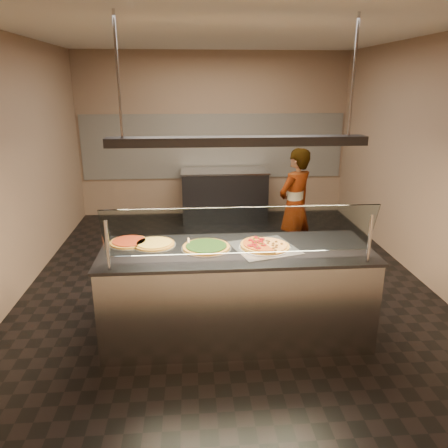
{
  "coord_description": "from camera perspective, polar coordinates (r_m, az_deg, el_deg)",
  "views": [
    {
      "loc": [
        -0.43,
        -5.27,
        2.44
      ],
      "look_at": [
        -0.1,
        -0.9,
        1.02
      ],
      "focal_mm": 35.0,
      "sensor_mm": 36.0,
      "label": 1
    }
  ],
  "objects": [
    {
      "name": "sneeze_guard",
      "position": [
        3.75,
        2.23,
        -0.97
      ],
      "size": [
        2.35,
        0.18,
        0.54
      ],
      "color": "#B7B7BC",
      "rests_on": "serving_counter"
    },
    {
      "name": "half_pizza_pepperoni",
      "position": [
        4.19,
        3.82,
        -2.73
      ],
      "size": [
        0.35,
        0.51,
        0.05
      ],
      "color": "#9F6621",
      "rests_on": "perforated_tray"
    },
    {
      "name": "wall_right",
      "position": [
        6.11,
        24.74,
        7.47
      ],
      "size": [
        0.02,
        6.0,
        3.0
      ],
      "primitive_type": "cube",
      "color": "#997C62",
      "rests_on": "ground"
    },
    {
      "name": "lamp_rod_right",
      "position": [
        4.11,
        16.58,
        18.02
      ],
      "size": [
        0.02,
        0.02,
        1.01
      ],
      "primitive_type": "cylinder",
      "color": "#B7B7BC",
      "rests_on": "ceiling"
    },
    {
      "name": "tile_band",
      "position": [
        8.34,
        -1.37,
        10.09
      ],
      "size": [
        4.9,
        0.02,
        1.2
      ],
      "primitive_type": "cube",
      "color": "silver",
      "rests_on": "wall_back"
    },
    {
      "name": "ceiling",
      "position": [
        5.32,
        0.37,
        24.11
      ],
      "size": [
        5.0,
        6.0,
        0.02
      ],
      "primitive_type": "cube",
      "color": "silver",
      "rests_on": "wall_back"
    },
    {
      "name": "perforated_tray",
      "position": [
        4.21,
        5.32,
        -3.04
      ],
      "size": [
        0.7,
        0.7,
        0.01
      ],
      "color": "silver",
      "rests_on": "serving_counter"
    },
    {
      "name": "heat_lamp_housing",
      "position": [
        3.91,
        1.78,
        10.76
      ],
      "size": [
        2.3,
        0.18,
        0.08
      ],
      "primitive_type": "cube",
      "color": "#2F2F34",
      "rests_on": "ceiling"
    },
    {
      "name": "pizza_cheese",
      "position": [
        4.32,
        -9.08,
        -2.54
      ],
      "size": [
        0.42,
        0.42,
        0.03
      ],
      "color": "silver",
      "rests_on": "serving_counter"
    },
    {
      "name": "ground",
      "position": [
        5.83,
        0.31,
        -6.92
      ],
      "size": [
        5.0,
        6.0,
        0.02
      ],
      "primitive_type": "cube",
      "color": "black",
      "rests_on": "ground"
    },
    {
      "name": "lamp_rod_left",
      "position": [
        3.91,
        -13.69,
        18.29
      ],
      "size": [
        0.02,
        0.02,
        1.01
      ],
      "primitive_type": "cylinder",
      "color": "#B7B7BC",
      "rests_on": "ceiling"
    },
    {
      "name": "half_pizza_sausage",
      "position": [
        4.22,
        6.84,
        -2.75
      ],
      "size": [
        0.35,
        0.51,
        0.04
      ],
      "color": "#9F6621",
      "rests_on": "perforated_tray"
    },
    {
      "name": "pizza_spatula",
      "position": [
        4.26,
        -4.14,
        -2.42
      ],
      "size": [
        0.17,
        0.23,
        0.02
      ],
      "color": "#B7B7BC",
      "rests_on": "pizza_spinach"
    },
    {
      "name": "worker",
      "position": [
        6.19,
        9.23,
        2.4
      ],
      "size": [
        0.7,
        0.66,
        1.61
      ],
      "primitive_type": "imported",
      "rotation": [
        0.0,
        0.0,
        3.79
      ],
      "color": "#2A2831",
      "rests_on": "ground"
    },
    {
      "name": "wall_back",
      "position": [
        8.34,
        -1.39,
        11.48
      ],
      "size": [
        5.0,
        0.02,
        3.0
      ],
      "primitive_type": "cube",
      "color": "#997C62",
      "rests_on": "ground"
    },
    {
      "name": "wall_front",
      "position": [
        2.48,
        6.06,
        -4.38
      ],
      "size": [
        5.0,
        0.02,
        3.0
      ],
      "primitive_type": "cube",
      "color": "#997C62",
      "rests_on": "ground"
    },
    {
      "name": "pizza_tomato",
      "position": [
        4.41,
        -12.29,
        -2.28
      ],
      "size": [
        0.4,
        0.4,
        0.03
      ],
      "color": "silver",
      "rests_on": "serving_counter"
    },
    {
      "name": "serving_counter",
      "position": [
        4.36,
        1.59,
        -8.99
      ],
      "size": [
        2.59,
        0.94,
        0.93
      ],
      "color": "#B7B7BC",
      "rests_on": "ground"
    },
    {
      "name": "prep_table",
      "position": [
        8.09,
        0.03,
        3.82
      ],
      "size": [
        1.58,
        0.74,
        0.93
      ],
      "color": "#2F2F34",
      "rests_on": "ground"
    },
    {
      "name": "wall_left",
      "position": [
        5.74,
        -25.69,
        6.77
      ],
      "size": [
        0.02,
        6.0,
        3.0
      ],
      "primitive_type": "cube",
      "color": "#997C62",
      "rests_on": "ground"
    },
    {
      "name": "pizza_spinach",
      "position": [
        4.19,
        -2.33,
        -2.97
      ],
      "size": [
        0.48,
        0.48,
        0.03
      ],
      "color": "silver",
      "rests_on": "serving_counter"
    }
  ]
}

